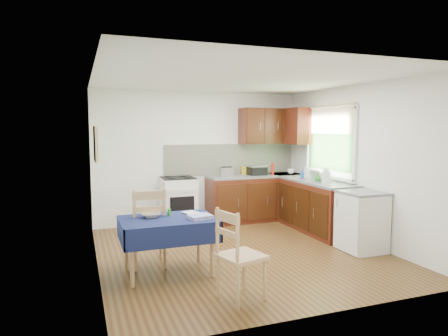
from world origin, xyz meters
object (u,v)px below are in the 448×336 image
object	(u,v)px
chair_far	(148,225)
dish_rack	(315,180)
chair_near	(238,252)
sandwich_press	(257,170)
toaster	(226,172)
dining_table	(168,227)
kettle	(326,176)

from	to	relation	value
chair_far	dish_rack	world-z (taller)	dish_rack
chair_near	sandwich_press	size ratio (longest dim) A/B	2.96
toaster	dish_rack	distance (m)	1.68
chair_far	chair_near	distance (m)	1.52
sandwich_press	toaster	bearing A→B (deg)	-156.33
sandwich_press	dining_table	bearing A→B (deg)	-112.22
toaster	chair_near	bearing A→B (deg)	-95.60
chair_near	kettle	xyz separation A→B (m)	(2.36, 1.89, 0.49)
sandwich_press	kettle	world-z (taller)	kettle
toaster	chair_far	bearing A→B (deg)	-120.15
dining_table	toaster	size ratio (longest dim) A/B	4.74
chair_far	dish_rack	xyz separation A→B (m)	(3.01, 0.77, 0.37)
dish_rack	kettle	xyz separation A→B (m)	(0.06, -0.24, 0.09)
dining_table	chair_near	distance (m)	1.15
chair_near	kettle	size ratio (longest dim) A/B	3.89
chair_near	dish_rack	bearing A→B (deg)	-62.67
chair_near	sandwich_press	distance (m)	3.75
chair_far	sandwich_press	xyz separation A→B (m)	(2.44, 1.94, 0.44)
toaster	sandwich_press	xyz separation A→B (m)	(0.64, 0.01, 0.01)
kettle	dining_table	bearing A→B (deg)	-163.26
dining_table	dish_rack	size ratio (longest dim) A/B	2.88
toaster	dining_table	bearing A→B (deg)	-112.63
dining_table	dish_rack	distance (m)	3.05
chair_far	kettle	distance (m)	3.15
chair_near	kettle	bearing A→B (deg)	-66.68
chair_far	toaster	size ratio (longest dim) A/B	4.26
chair_near	toaster	xyz separation A→B (m)	(1.09, 3.28, 0.47)
dish_rack	chair_far	bearing A→B (deg)	-141.31
dining_table	toaster	bearing A→B (deg)	42.58
kettle	dish_rack	bearing A→B (deg)	103.38
chair_far	kettle	xyz separation A→B (m)	(3.07, 0.53, 0.46)
dish_rack	sandwich_press	bearing A→B (deg)	140.28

